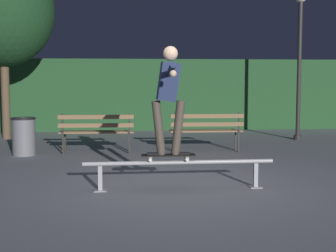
{
  "coord_description": "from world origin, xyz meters",
  "views": [
    {
      "loc": [
        -0.91,
        -7.18,
        1.59
      ],
      "look_at": [
        -0.08,
        0.64,
        0.85
      ],
      "focal_mm": 52.79,
      "sensor_mm": 36.0,
      "label": 1
    }
  ],
  "objects_px": {
    "park_bench_left_center": "(206,128)",
    "tree_far_left": "(3,11)",
    "grind_rail": "(179,167)",
    "skateboarder": "(169,91)",
    "lamp_post_right": "(300,45)",
    "park_bench_leftmost": "(96,129)",
    "trash_can": "(24,136)",
    "skateboard": "(168,156)"
  },
  "relations": [
    {
      "from": "skateboarder",
      "to": "park_bench_left_center",
      "type": "relative_size",
      "value": 0.97
    },
    {
      "from": "skateboarder",
      "to": "tree_far_left",
      "type": "distance_m",
      "value": 7.78
    },
    {
      "from": "park_bench_left_center",
      "to": "trash_can",
      "type": "xyz_separation_m",
      "value": [
        -3.91,
        -0.11,
        -0.12
      ]
    },
    {
      "from": "skateboard",
      "to": "tree_far_left",
      "type": "bearing_deg",
      "value": 119.29
    },
    {
      "from": "park_bench_leftmost",
      "to": "park_bench_left_center",
      "type": "xyz_separation_m",
      "value": [
        2.4,
        0.0,
        0.0
      ]
    },
    {
      "from": "trash_can",
      "to": "park_bench_leftmost",
      "type": "bearing_deg",
      "value": 4.24
    },
    {
      "from": "skateboard",
      "to": "tree_far_left",
      "type": "height_order",
      "value": "tree_far_left"
    },
    {
      "from": "grind_rail",
      "to": "skateboarder",
      "type": "distance_m",
      "value": 1.11
    },
    {
      "from": "skateboarder",
      "to": "park_bench_leftmost",
      "type": "height_order",
      "value": "skateboarder"
    },
    {
      "from": "lamp_post_right",
      "to": "park_bench_leftmost",
      "type": "bearing_deg",
      "value": -159.8
    },
    {
      "from": "skateboard",
      "to": "trash_can",
      "type": "bearing_deg",
      "value": 127.22
    },
    {
      "from": "skateboarder",
      "to": "park_bench_left_center",
      "type": "bearing_deg",
      "value": 71.36
    },
    {
      "from": "grind_rail",
      "to": "skateboarder",
      "type": "height_order",
      "value": "skateboarder"
    },
    {
      "from": "grind_rail",
      "to": "skateboarder",
      "type": "relative_size",
      "value": 1.78
    },
    {
      "from": "park_bench_leftmost",
      "to": "park_bench_left_center",
      "type": "height_order",
      "value": "same"
    },
    {
      "from": "park_bench_leftmost",
      "to": "skateboarder",
      "type": "bearing_deg",
      "value": -72.15
    },
    {
      "from": "tree_far_left",
      "to": "park_bench_left_center",
      "type": "bearing_deg",
      "value": -30.74
    },
    {
      "from": "skateboarder",
      "to": "lamp_post_right",
      "type": "relative_size",
      "value": 0.4
    },
    {
      "from": "skateboard",
      "to": "park_bench_left_center",
      "type": "relative_size",
      "value": 0.49
    },
    {
      "from": "skateboarder",
      "to": "tree_far_left",
      "type": "height_order",
      "value": "tree_far_left"
    },
    {
      "from": "skateboarder",
      "to": "trash_can",
      "type": "height_order",
      "value": "skateboarder"
    },
    {
      "from": "skateboarder",
      "to": "tree_far_left",
      "type": "relative_size",
      "value": 0.32
    },
    {
      "from": "skateboard",
      "to": "park_bench_leftmost",
      "type": "xyz_separation_m",
      "value": [
        -1.17,
        3.64,
        0.04
      ]
    },
    {
      "from": "park_bench_left_center",
      "to": "tree_far_left",
      "type": "height_order",
      "value": "tree_far_left"
    },
    {
      "from": "lamp_post_right",
      "to": "park_bench_left_center",
      "type": "bearing_deg",
      "value": -145.7
    },
    {
      "from": "skateboarder",
      "to": "trash_can",
      "type": "xyz_separation_m",
      "value": [
        -2.68,
        3.53,
        -1.02
      ]
    },
    {
      "from": "park_bench_left_center",
      "to": "lamp_post_right",
      "type": "xyz_separation_m",
      "value": [
        2.81,
        1.92,
        1.94
      ]
    },
    {
      "from": "skateboard",
      "to": "park_bench_left_center",
      "type": "xyz_separation_m",
      "value": [
        1.23,
        3.64,
        0.04
      ]
    },
    {
      "from": "trash_can",
      "to": "grind_rail",
      "type": "bearing_deg",
      "value": -51.19
    },
    {
      "from": "park_bench_left_center",
      "to": "tree_far_left",
      "type": "xyz_separation_m",
      "value": [
        -4.92,
        2.92,
        2.86
      ]
    },
    {
      "from": "lamp_post_right",
      "to": "trash_can",
      "type": "bearing_deg",
      "value": -163.2
    },
    {
      "from": "skateboarder",
      "to": "park_bench_left_center",
      "type": "height_order",
      "value": "skateboarder"
    },
    {
      "from": "grind_rail",
      "to": "trash_can",
      "type": "relative_size",
      "value": 3.48
    },
    {
      "from": "grind_rail",
      "to": "park_bench_leftmost",
      "type": "height_order",
      "value": "park_bench_leftmost"
    },
    {
      "from": "trash_can",
      "to": "skateboarder",
      "type": "bearing_deg",
      "value": -52.75
    },
    {
      "from": "park_bench_leftmost",
      "to": "park_bench_left_center",
      "type": "distance_m",
      "value": 2.4
    },
    {
      "from": "park_bench_leftmost",
      "to": "park_bench_left_center",
      "type": "relative_size",
      "value": 1.0
    },
    {
      "from": "grind_rail",
      "to": "park_bench_left_center",
      "type": "bearing_deg",
      "value": 73.58
    },
    {
      "from": "park_bench_left_center",
      "to": "tree_far_left",
      "type": "distance_m",
      "value": 6.4
    },
    {
      "from": "skateboard",
      "to": "park_bench_leftmost",
      "type": "height_order",
      "value": "park_bench_leftmost"
    },
    {
      "from": "skateboarder",
      "to": "lamp_post_right",
      "type": "height_order",
      "value": "lamp_post_right"
    },
    {
      "from": "tree_far_left",
      "to": "trash_can",
      "type": "distance_m",
      "value": 4.37
    }
  ]
}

